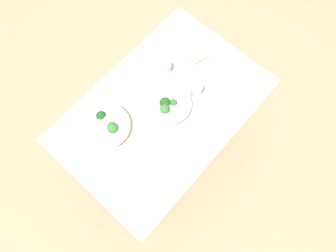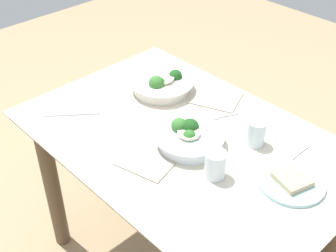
# 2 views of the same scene
# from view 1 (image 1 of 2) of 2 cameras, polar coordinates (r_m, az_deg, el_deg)

# --- Properties ---
(ground_plane) EXTENTS (6.00, 6.00, 0.00)m
(ground_plane) POSITION_cam_1_polar(r_m,az_deg,el_deg) (2.42, -0.74, -3.33)
(ground_plane) COLOR tan
(dining_table) EXTENTS (1.22, 0.81, 0.76)m
(dining_table) POSITION_cam_1_polar(r_m,az_deg,el_deg) (1.83, -0.98, 1.67)
(dining_table) COLOR beige
(dining_table) RESTS_ON ground_plane
(broccoli_bowl_far) EXTENTS (0.27, 0.27, 0.09)m
(broccoli_bowl_far) POSITION_cam_1_polar(r_m,az_deg,el_deg) (1.67, -11.79, -0.05)
(broccoli_bowl_far) COLOR silver
(broccoli_bowl_far) RESTS_ON dining_table
(broccoli_bowl_near) EXTENTS (0.25, 0.25, 0.09)m
(broccoli_bowl_near) POSITION_cam_1_polar(r_m,az_deg,el_deg) (1.68, 0.23, 4.13)
(broccoli_bowl_near) COLOR white
(broccoli_bowl_near) RESTS_ON dining_table
(bread_side_plate) EXTENTS (0.22, 0.22, 0.03)m
(bread_side_plate) POSITION_cam_1_polar(r_m,az_deg,el_deg) (1.86, 5.79, 13.50)
(bread_side_plate) COLOR #99C6D1
(bread_side_plate) RESTS_ON dining_table
(water_glass_center) EXTENTS (0.07, 0.07, 0.10)m
(water_glass_center) POSITION_cam_1_polar(r_m,az_deg,el_deg) (1.76, -0.54, 11.40)
(water_glass_center) COLOR silver
(water_glass_center) RESTS_ON dining_table
(water_glass_side) EXTENTS (0.07, 0.07, 0.10)m
(water_glass_side) POSITION_cam_1_polar(r_m,az_deg,el_deg) (1.71, 5.55, 7.17)
(water_glass_side) COLOR silver
(water_glass_side) RESTS_ON dining_table
(fork_by_far_bowl) EXTENTS (0.01, 0.11, 0.00)m
(fork_by_far_bowl) POSITION_cam_1_polar(r_m,az_deg,el_deg) (1.88, 0.94, 14.61)
(fork_by_far_bowl) COLOR #B7B7BC
(fork_by_far_bowl) RESTS_ON dining_table
(fork_by_near_bowl) EXTENTS (0.06, 0.11, 0.00)m
(fork_by_near_bowl) POSITION_cam_1_polar(r_m,az_deg,el_deg) (1.76, -5.63, 7.56)
(fork_by_near_bowl) COLOR #B7B7BC
(fork_by_near_bowl) RESTS_ON dining_table
(table_knife_left) EXTENTS (0.19, 0.11, 0.00)m
(table_knife_left) POSITION_cam_1_polar(r_m,az_deg,el_deg) (1.83, -4.31, 11.79)
(table_knife_left) COLOR #B7B7BC
(table_knife_left) RESTS_ON dining_table
(table_knife_right) EXTENTS (0.14, 0.17, 0.00)m
(table_knife_right) POSITION_cam_1_polar(r_m,az_deg,el_deg) (1.59, -5.00, -11.68)
(table_knife_right) COLOR #B7B7BC
(table_knife_right) RESTS_ON dining_table
(napkin_folded_upper) EXTENTS (0.24, 0.22, 0.01)m
(napkin_folded_upper) POSITION_cam_1_polar(r_m,az_deg,el_deg) (1.76, -9.81, 6.54)
(napkin_folded_upper) COLOR #B1A997
(napkin_folded_upper) RESTS_ON dining_table
(napkin_folded_lower) EXTENTS (0.21, 0.19, 0.01)m
(napkin_folded_lower) POSITION_cam_1_polar(r_m,az_deg,el_deg) (1.66, 3.96, -0.57)
(napkin_folded_lower) COLOR #B1A997
(napkin_folded_lower) RESTS_ON dining_table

